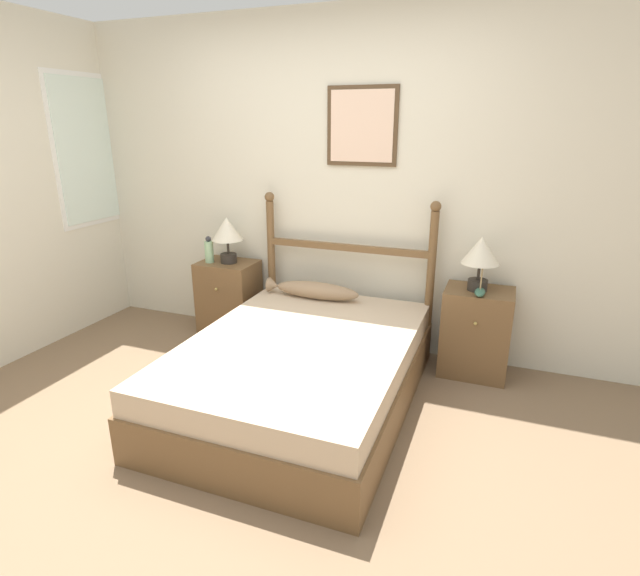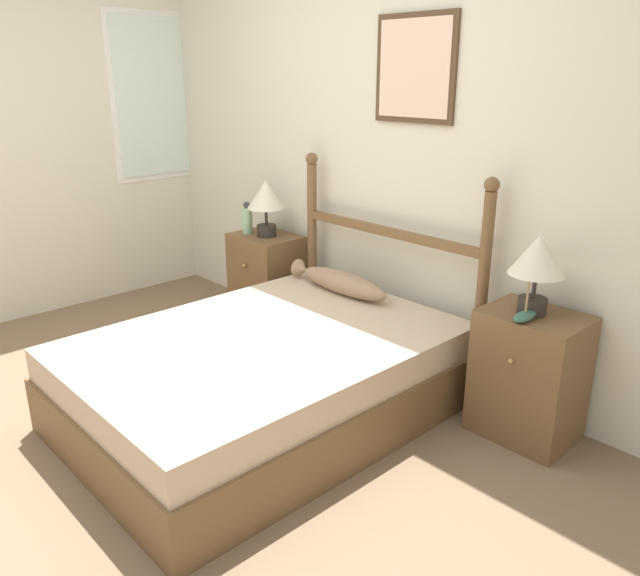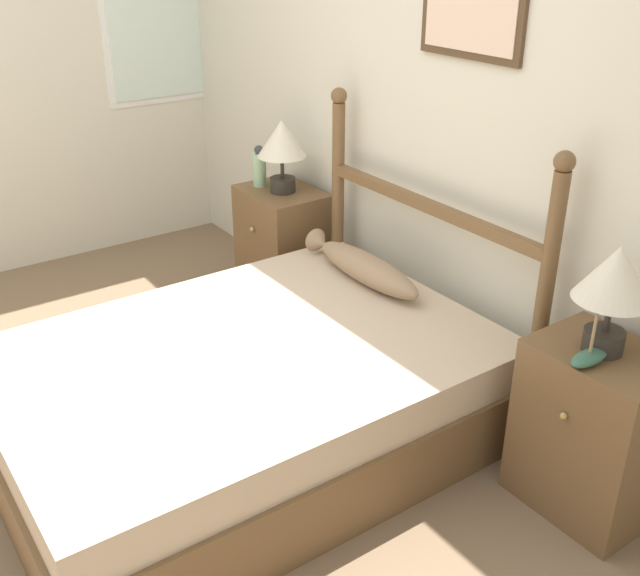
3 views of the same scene
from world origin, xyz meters
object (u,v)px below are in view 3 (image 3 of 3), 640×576
bed (247,395)px  nightstand_right (593,430)px  bottle (259,168)px  model_boat (589,357)px  table_lamp_right (615,280)px  fish_pillow (363,267)px  table_lamp_left (282,143)px  nightstand_left (283,246)px

bed → nightstand_right: size_ratio=2.99×
bottle → model_boat: (2.17, -0.06, -0.08)m
table_lamp_right → fish_pillow: size_ratio=0.50×
bed → nightstand_right: 1.31m
table_lamp_right → fish_pillow: (-1.20, -0.07, -0.39)m
nightstand_right → table_lamp_right: 0.58m
model_boat → fish_pillow: size_ratio=0.25×
bed → model_boat: (1.02, 0.71, 0.44)m
bed → table_lamp_left: (-0.99, 0.81, 0.68)m
table_lamp_left → bottle: bearing=-162.5°
bed → table_lamp_left: bearing=140.7°
nightstand_right → fish_pillow: bearing=-176.5°
table_lamp_left → table_lamp_right: same height
nightstand_left → bed: bearing=-38.9°
nightstand_left → bottle: bearing=-157.3°
nightstand_right → bottle: 2.20m
table_lamp_left → bed: bearing=-39.3°
bed → model_boat: size_ratio=9.99×
nightstand_left → model_boat: (2.04, -0.11, 0.34)m
table_lamp_left → model_boat: 2.03m
nightstand_right → table_lamp_left: 2.09m
table_lamp_right → nightstand_left: bearing=179.8°
nightstand_right → table_lamp_right: table_lamp_right is taller
nightstand_left → model_boat: size_ratio=3.34×
nightstand_right → fish_pillow: (-1.22, -0.07, 0.19)m
nightstand_left → fish_pillow: (0.81, -0.07, 0.19)m
bed → nightstand_left: 1.31m
table_lamp_right → fish_pillow: bearing=-176.9°
bed → model_boat: 1.32m
nightstand_right → model_boat: bearing=-87.6°
table_lamp_left → model_boat: table_lamp_left is taller
bottle → fish_pillow: bearing=-1.2°
bottle → fish_pillow: 0.96m
nightstand_left → table_lamp_left: bearing=-16.2°
table_lamp_left → table_lamp_right: size_ratio=1.00×
table_lamp_left → fish_pillow: table_lamp_left is taller
nightstand_left → table_lamp_left: (0.02, -0.01, 0.58)m
nightstand_left → table_lamp_left: 0.58m
table_lamp_left → fish_pillow: (0.78, -0.07, -0.39)m
model_boat → fish_pillow: 1.24m
nightstand_right → table_lamp_right: size_ratio=1.69×
table_lamp_left → table_lamp_right: 1.99m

